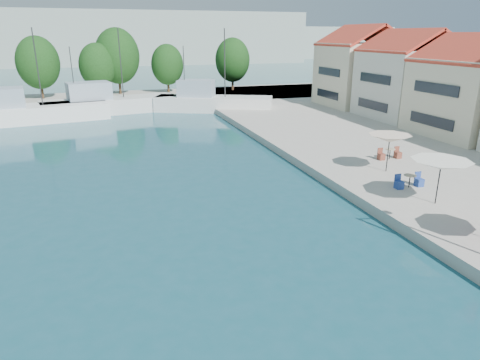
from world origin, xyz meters
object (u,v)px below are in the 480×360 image
object	(u,v)px
trawler_03	(108,104)
umbrella_white	(441,165)
trawler_02	(23,113)
trawler_04	(211,102)
umbrella_cream	(390,138)

from	to	relation	value
trawler_03	umbrella_white	world-z (taller)	trawler_03
trawler_02	trawler_04	world-z (taller)	same
trawler_03	umbrella_cream	bearing A→B (deg)	-73.41
trawler_03	trawler_04	size ratio (longest dim) A/B	1.13
trawler_02	trawler_04	size ratio (longest dim) A/B	1.18
trawler_02	umbrella_cream	xyz separation A→B (m)	(25.47, -28.47, 1.73)
umbrella_cream	trawler_02	bearing A→B (deg)	131.82
trawler_02	umbrella_white	distance (m)	41.98
umbrella_white	umbrella_cream	world-z (taller)	umbrella_cream
trawler_03	trawler_04	distance (m)	12.49
trawler_02	umbrella_cream	distance (m)	38.24
trawler_03	umbrella_cream	distance (m)	35.99
trawler_04	umbrella_white	world-z (taller)	trawler_04
trawler_02	trawler_04	xyz separation A→B (m)	(21.15, 1.03, 0.00)
trawler_03	trawler_04	bearing A→B (deg)	-21.92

